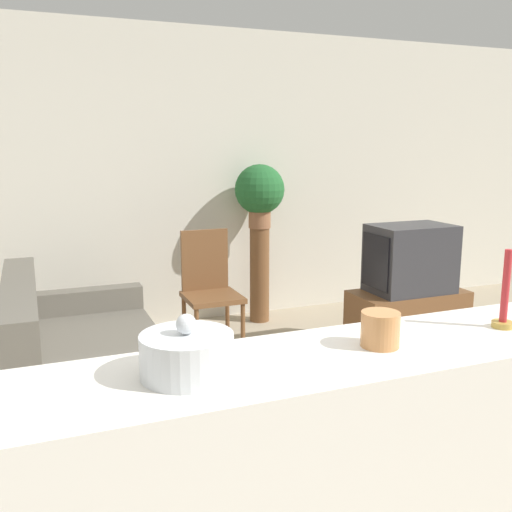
% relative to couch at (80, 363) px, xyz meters
% --- Properties ---
extents(wall_back, '(9.00, 0.06, 2.70)m').
position_rel_couch_xyz_m(wall_back, '(0.67, 1.53, 1.07)').
color(wall_back, beige).
rests_on(wall_back, ground_plane).
extents(couch, '(0.97, 1.67, 0.84)m').
position_rel_couch_xyz_m(couch, '(0.00, 0.00, 0.00)').
color(couch, '#605B51').
rests_on(couch, ground_plane).
extents(tv_stand, '(0.93, 0.45, 0.50)m').
position_rel_couch_xyz_m(tv_stand, '(2.55, 0.03, -0.03)').
color(tv_stand, brown).
rests_on(tv_stand, ground_plane).
extents(television, '(0.65, 0.42, 0.54)m').
position_rel_couch_xyz_m(television, '(2.54, 0.03, 0.49)').
color(television, '#333338').
rests_on(television, tv_stand).
extents(wooden_chair, '(0.44, 0.44, 0.97)m').
position_rel_couch_xyz_m(wooden_chair, '(1.09, 0.71, 0.25)').
color(wooden_chair, brown).
rests_on(wooden_chair, ground_plane).
extents(plant_stand, '(0.18, 0.18, 0.90)m').
position_rel_couch_xyz_m(plant_stand, '(1.75, 1.23, 0.17)').
color(plant_stand, brown).
rests_on(plant_stand, ground_plane).
extents(potted_plant, '(0.46, 0.46, 0.59)m').
position_rel_couch_xyz_m(potted_plant, '(1.75, 1.23, 0.96)').
color(potted_plant, '#8E5B3D').
rests_on(potted_plant, plant_stand).
extents(foreground_counter, '(2.49, 0.44, 1.07)m').
position_rel_couch_xyz_m(foreground_counter, '(0.67, -2.26, 0.26)').
color(foreground_counter, white).
rests_on(foreground_counter, ground_plane).
extents(decorative_bowl, '(0.24, 0.24, 0.17)m').
position_rel_couch_xyz_m(decorative_bowl, '(0.12, -2.26, 0.85)').
color(decorative_bowl, silver).
rests_on(decorative_bowl, foreground_counter).
extents(candle_jar, '(0.12, 0.12, 0.11)m').
position_rel_couch_xyz_m(candle_jar, '(0.71, -2.26, 0.85)').
color(candle_jar, '#C6844C').
rests_on(candle_jar, foreground_counter).
extents(candlestick, '(0.07, 0.07, 0.26)m').
position_rel_couch_xyz_m(candlestick, '(1.19, -2.26, 0.88)').
color(candlestick, '#B7933D').
rests_on(candlestick, foreground_counter).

